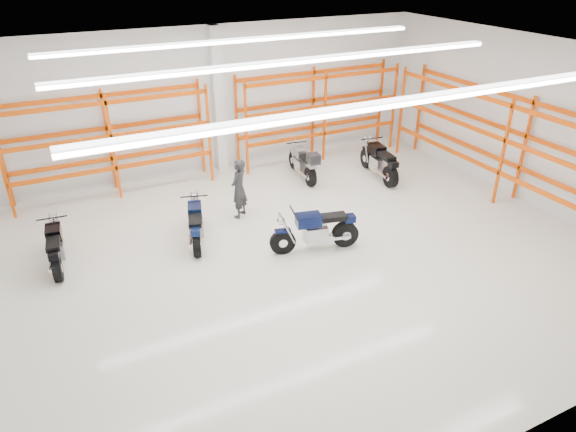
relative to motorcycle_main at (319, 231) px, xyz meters
name	(u,v)px	position (x,y,z in m)	size (l,w,h in m)	color
ground	(305,253)	(-0.36, -0.01, -0.50)	(14.00, 14.00, 0.00)	beige
room_shell	(307,119)	(-0.36, 0.01, 2.78)	(14.02, 12.02, 4.51)	silver
motorcycle_main	(319,231)	(0.00, 0.00, 0.00)	(2.17, 0.87, 1.08)	black
motorcycle_back_a	(56,249)	(-5.69, 1.99, -0.04)	(0.66, 2.00, 0.98)	black
motorcycle_back_b	(196,225)	(-2.53, 1.62, -0.03)	(0.89, 2.00, 1.01)	black
motorcycle_back_c	(304,163)	(1.67, 3.90, 0.02)	(0.68, 2.13, 1.09)	black
motorcycle_back_d	(380,163)	(3.82, 2.90, 0.02)	(0.78, 2.29, 1.12)	black
standing_man	(239,189)	(-1.06, 2.45, 0.31)	(0.60, 0.39, 1.63)	black
structural_column	(218,102)	(-0.36, 5.81, 1.75)	(0.32, 0.32, 4.50)	white
pallet_racking_back_left	(109,135)	(-3.76, 5.47, 1.28)	(5.67, 0.87, 3.00)	#E03700
pallet_racking_back_right	(319,106)	(3.04, 5.47, 1.28)	(5.67, 0.87, 3.00)	#E03700
pallet_racking_side	(516,140)	(6.12, -0.01, 1.31)	(0.87, 9.07, 3.00)	#E03700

